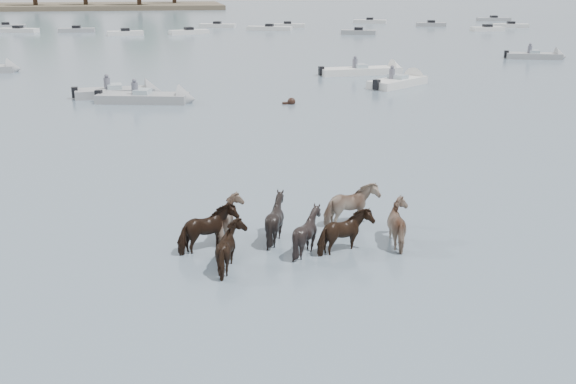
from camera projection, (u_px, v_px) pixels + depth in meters
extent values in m
plane|color=slate|center=(326.00, 244.00, 16.50)|extent=(400.00, 400.00, 0.00)
imported|color=black|center=(207.00, 232.00, 16.01)|extent=(1.68, 1.39, 1.30)
imported|color=#9D856B|center=(232.00, 221.00, 16.82)|extent=(1.25, 1.39, 1.22)
imported|color=black|center=(276.00, 221.00, 16.65)|extent=(1.58, 1.52, 1.34)
imported|color=gray|center=(351.00, 207.00, 17.72)|extent=(1.69, 1.17, 1.30)
imported|color=black|center=(233.00, 251.00, 14.99)|extent=(1.25, 1.39, 1.22)
imported|color=black|center=(307.00, 234.00, 15.90)|extent=(1.32, 1.22, 1.26)
imported|color=black|center=(345.00, 235.00, 15.91)|extent=(1.60, 1.22, 1.23)
imported|color=gray|center=(403.00, 226.00, 16.43)|extent=(1.39, 1.50, 1.25)
sphere|color=black|center=(291.00, 102.00, 35.13)|extent=(0.44, 0.44, 0.44)
cube|color=black|center=(287.00, 104.00, 35.12)|extent=(0.50, 0.22, 0.18)
cube|color=gray|center=(115.00, 93.00, 37.28)|extent=(4.53, 2.03, 0.55)
cone|color=gray|center=(154.00, 91.00, 37.87)|extent=(1.06, 1.68, 1.60)
cube|color=#99ADB7|center=(115.00, 87.00, 37.17)|extent=(0.91, 1.19, 0.35)
cube|color=black|center=(75.00, 92.00, 36.65)|extent=(0.38, 0.38, 0.60)
cylinder|color=#595966|center=(107.00, 84.00, 37.04)|extent=(0.36, 0.36, 0.70)
sphere|color=#595966|center=(106.00, 76.00, 36.90)|extent=(0.24, 0.24, 0.24)
cube|color=gray|center=(143.00, 99.00, 35.55)|extent=(5.16, 2.75, 0.55)
cone|color=gray|center=(187.00, 99.00, 35.40)|extent=(1.26, 1.77, 1.60)
cube|color=#99ADB7|center=(143.00, 92.00, 35.44)|extent=(1.05, 1.28, 0.35)
cube|color=black|center=(99.00, 96.00, 35.65)|extent=(0.42, 0.42, 0.60)
cylinder|color=#595966|center=(135.00, 89.00, 35.31)|extent=(0.36, 0.36, 0.70)
sphere|color=#595966|center=(134.00, 81.00, 35.17)|extent=(0.24, 0.24, 0.24)
cube|color=silver|center=(360.00, 72.00, 46.09)|extent=(5.91, 2.03, 0.55)
cone|color=silver|center=(398.00, 70.00, 46.79)|extent=(1.02, 1.66, 1.60)
cube|color=#99ADB7|center=(360.00, 67.00, 45.98)|extent=(0.88, 1.18, 0.35)
cube|color=black|center=(321.00, 71.00, 45.33)|extent=(0.38, 0.38, 0.60)
cylinder|color=#595966|center=(355.00, 64.00, 45.85)|extent=(0.36, 0.36, 0.70)
sphere|color=#595966|center=(355.00, 57.00, 45.71)|extent=(0.24, 0.24, 0.24)
cube|color=silver|center=(397.00, 83.00, 41.00)|extent=(4.61, 3.99, 0.55)
cone|color=silver|center=(417.00, 79.00, 42.58)|extent=(1.67, 1.82, 1.60)
cube|color=#99ADB7|center=(398.00, 77.00, 40.89)|extent=(1.31, 1.38, 0.35)
cube|color=black|center=(377.00, 85.00, 39.37)|extent=(0.49, 0.49, 0.60)
cylinder|color=#595966|center=(392.00, 74.00, 40.76)|extent=(0.36, 0.36, 0.70)
sphere|color=#595966|center=(392.00, 67.00, 40.62)|extent=(0.24, 0.24, 0.24)
cube|color=gray|center=(533.00, 56.00, 55.28)|extent=(4.76, 2.96, 0.55)
cone|color=gray|center=(561.00, 57.00, 54.97)|extent=(1.37, 1.80, 1.60)
cube|color=#99ADB7|center=(534.00, 52.00, 55.17)|extent=(1.12, 1.32, 0.35)
cube|color=black|center=(506.00, 54.00, 55.54)|extent=(0.44, 0.44, 0.60)
cylinder|color=#595966|center=(530.00, 50.00, 55.04)|extent=(0.36, 0.36, 0.70)
sphere|color=#595966|center=(530.00, 44.00, 54.90)|extent=(0.24, 0.24, 0.24)
cone|color=gray|center=(14.00, 69.00, 47.40)|extent=(0.99, 1.65, 1.60)
cube|color=gray|center=(6.00, 27.00, 89.41)|extent=(5.43, 2.81, 0.60)
cube|color=black|center=(5.00, 24.00, 89.29)|extent=(1.23, 1.23, 0.50)
cube|color=silver|center=(18.00, 31.00, 82.95)|extent=(5.34, 3.18, 0.60)
cube|color=black|center=(18.00, 28.00, 82.83)|extent=(1.28, 1.28, 0.50)
cube|color=gray|center=(77.00, 30.00, 83.10)|extent=(4.44, 1.52, 0.60)
cube|color=black|center=(76.00, 27.00, 82.98)|extent=(1.00, 1.00, 0.50)
cube|color=silver|center=(125.00, 33.00, 78.54)|extent=(4.42, 2.09, 0.60)
cube|color=black|center=(125.00, 30.00, 78.42)|extent=(1.13, 1.13, 0.50)
cube|color=silver|center=(189.00, 32.00, 80.24)|extent=(5.07, 2.82, 0.60)
cube|color=black|center=(189.00, 29.00, 80.12)|extent=(1.24, 1.24, 0.50)
cube|color=silver|center=(217.00, 26.00, 91.27)|extent=(5.30, 2.98, 0.60)
cube|color=black|center=(217.00, 23.00, 91.15)|extent=(1.26, 1.26, 0.50)
cube|color=silver|center=(269.00, 29.00, 86.24)|extent=(6.09, 3.53, 0.60)
cube|color=black|center=(269.00, 26.00, 86.12)|extent=(1.29, 1.29, 0.50)
cube|color=silver|center=(288.00, 26.00, 91.31)|extent=(5.11, 2.66, 0.60)
cube|color=black|center=(288.00, 23.00, 91.19)|extent=(1.22, 1.22, 0.50)
cube|color=gray|center=(359.00, 32.00, 79.97)|extent=(4.48, 2.97, 0.60)
cube|color=black|center=(359.00, 29.00, 79.85)|extent=(1.30, 1.30, 0.50)
cube|color=silver|center=(370.00, 22.00, 100.42)|extent=(5.21, 3.42, 0.60)
cube|color=black|center=(370.00, 19.00, 100.30)|extent=(1.32, 1.32, 0.50)
cube|color=gray|center=(431.00, 25.00, 93.73)|extent=(4.37, 2.43, 0.60)
cube|color=black|center=(431.00, 22.00, 93.61)|extent=(1.21, 1.21, 0.50)
cube|color=silver|center=(487.00, 29.00, 85.30)|extent=(4.29, 1.62, 0.60)
cube|color=black|center=(487.00, 26.00, 85.18)|extent=(1.03, 1.03, 0.50)
cube|color=silver|center=(511.00, 26.00, 91.28)|extent=(5.02, 2.76, 0.60)
cube|color=black|center=(511.00, 23.00, 91.16)|extent=(1.24, 1.24, 0.50)
cube|color=gray|center=(494.00, 19.00, 106.17)|extent=(5.53, 1.98, 0.60)
cube|color=black|center=(494.00, 17.00, 106.05)|extent=(1.09, 1.09, 0.50)
cylinder|color=#382619|center=(35.00, 1.00, 144.83)|extent=(1.00, 1.00, 3.63)
cylinder|color=#382619|center=(86.00, 2.00, 148.64)|extent=(1.00, 1.00, 3.26)
cylinder|color=#382619|center=(139.00, 0.00, 147.19)|extent=(1.00, 1.00, 4.19)
cylinder|color=#382619|center=(174.00, 0.00, 158.63)|extent=(1.00, 1.00, 3.45)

